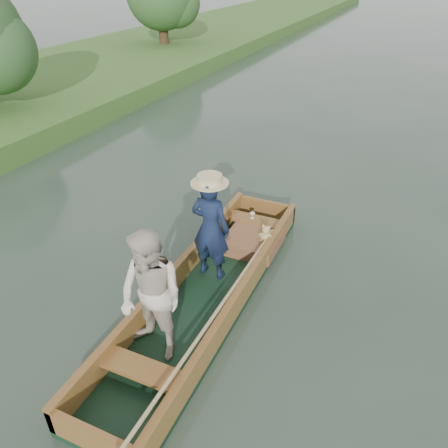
% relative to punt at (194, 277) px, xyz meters
% --- Properties ---
extents(ground, '(120.00, 120.00, 0.00)m').
position_rel_punt_xyz_m(ground, '(0.06, 0.24, -0.59)').
color(ground, '#283D30').
rests_on(ground, ground).
extents(trees_far, '(22.76, 14.22, 4.36)m').
position_rel_punt_xyz_m(trees_far, '(-1.48, 11.19, 1.90)').
color(trees_far, '#47331E').
rests_on(trees_far, ground).
extents(punt, '(1.17, 5.27, 1.77)m').
position_rel_punt_xyz_m(punt, '(0.00, 0.00, 0.00)').
color(punt, black).
rests_on(punt, ground).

